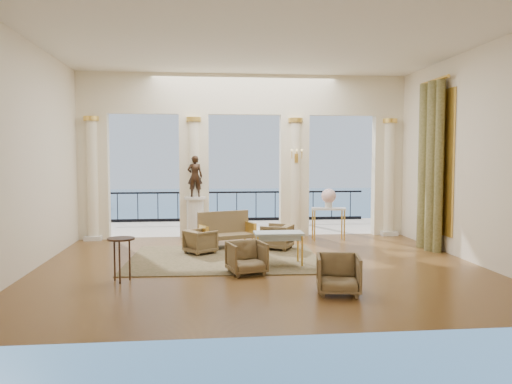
{
  "coord_description": "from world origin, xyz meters",
  "views": [
    {
      "loc": [
        -1.11,
        -10.02,
        2.23
      ],
      "look_at": [
        -0.02,
        0.6,
        1.48
      ],
      "focal_mm": 35.0,
      "sensor_mm": 36.0,
      "label": 1
    }
  ],
  "objects": [
    {
      "name": "armchair_b",
      "position": [
        1.05,
        -2.2,
        0.35
      ],
      "size": [
        0.8,
        0.76,
        0.71
      ],
      "primitive_type": "imported",
      "rotation": [
        0.0,
        0.0,
        -0.19
      ],
      "color": "#43351C",
      "rests_on": "ground"
    },
    {
      "name": "statue",
      "position": [
        -1.37,
        3.5,
        1.72
      ],
      "size": [
        0.42,
        0.29,
        1.11
      ],
      "primitive_type": "imported",
      "rotation": [
        0.0,
        0.0,
        3.07
      ],
      "color": "#2F1F15",
      "rests_on": "pedestal"
    },
    {
      "name": "curtain",
      "position": [
        4.28,
        1.5,
        2.02
      ],
      "size": [
        0.33,
        1.4,
        4.09
      ],
      "color": "brown",
      "rests_on": "ground"
    },
    {
      "name": "settee",
      "position": [
        -0.6,
        2.17,
        0.44
      ],
      "size": [
        1.46,
        1.0,
        0.89
      ],
      "rotation": [
        0.0,
        0.0,
        0.36
      ],
      "color": "#43351C",
      "rests_on": "ground"
    },
    {
      "name": "arcade",
      "position": [
        -0.0,
        3.82,
        2.58
      ],
      "size": [
        9.0,
        0.56,
        4.5
      ],
      "color": "#FAEBC9",
      "rests_on": "ground"
    },
    {
      "name": "palm_tree",
      "position": [
        2.0,
        6.6,
        4.09
      ],
      "size": [
        2.0,
        2.0,
        4.5
      ],
      "color": "#4C3823",
      "rests_on": "terrace"
    },
    {
      "name": "side_table",
      "position": [
        -2.61,
        -1.0,
        0.68
      ],
      "size": [
        0.49,
        0.49,
        0.79
      ],
      "color": "black",
      "rests_on": "ground"
    },
    {
      "name": "room_walls",
      "position": [
        0.0,
        -1.12,
        2.88
      ],
      "size": [
        9.0,
        9.0,
        9.0
      ],
      "color": "white",
      "rests_on": "ground"
    },
    {
      "name": "sea",
      "position": [
        0.0,
        60.0,
        -6.0
      ],
      "size": [
        160.0,
        160.0,
        0.0
      ],
      "primitive_type": "plane",
      "color": "#346597",
      "rests_on": "ground"
    },
    {
      "name": "pedestal",
      "position": [
        -1.37,
        3.5,
        0.56
      ],
      "size": [
        0.63,
        0.63,
        1.16
      ],
      "color": "silver",
      "rests_on": "ground"
    },
    {
      "name": "balustrade",
      "position": [
        0.0,
        7.4,
        0.41
      ],
      "size": [
        9.0,
        0.06,
        1.03
      ],
      "color": "black",
      "rests_on": "terrace"
    },
    {
      "name": "urn",
      "position": [
        2.2,
        3.05,
        1.16
      ],
      "size": [
        0.39,
        0.39,
        0.52
      ],
      "color": "silver",
      "rests_on": "console_table"
    },
    {
      "name": "rug",
      "position": [
        -0.7,
        0.8,
        0.01
      ],
      "size": [
        4.24,
        3.37,
        0.02
      ],
      "primitive_type": "cube",
      "rotation": [
        0.0,
        0.0,
        -0.04
      ],
      "color": "#33361A",
      "rests_on": "ground"
    },
    {
      "name": "armchair_d",
      "position": [
        -1.22,
        1.45,
        0.31
      ],
      "size": [
        0.81,
        0.82,
        0.62
      ],
      "primitive_type": "imported",
      "rotation": [
        0.0,
        0.0,
        2.2
      ],
      "color": "#43351C",
      "rests_on": "ground"
    },
    {
      "name": "armchair_a",
      "position": [
        -0.32,
        -0.65,
        0.34
      ],
      "size": [
        0.8,
        0.77,
        0.69
      ],
      "primitive_type": "imported",
      "rotation": [
        0.0,
        0.0,
        0.25
      ],
      "color": "#43351C",
      "rests_on": "ground"
    },
    {
      "name": "window_frame",
      "position": [
        4.47,
        1.5,
        2.1
      ],
      "size": [
        0.04,
        1.6,
        3.4
      ],
      "primitive_type": "cube",
      "color": "#EABA4D",
      "rests_on": "room_walls"
    },
    {
      "name": "wall_sconce",
      "position": [
        1.4,
        3.51,
        2.23
      ],
      "size": [
        0.3,
        0.11,
        0.33
      ],
      "color": "#EABA4D",
      "rests_on": "arcade"
    },
    {
      "name": "terrace",
      "position": [
        0.0,
        5.8,
        -0.05
      ],
      "size": [
        10.0,
        3.6,
        0.1
      ],
      "primitive_type": "cube",
      "color": "#C2B29F",
      "rests_on": "ground"
    },
    {
      "name": "armchair_c",
      "position": [
        0.62,
        1.8,
        0.34
      ],
      "size": [
        0.85,
        0.87,
        0.68
      ],
      "primitive_type": "imported",
      "rotation": [
        0.0,
        0.0,
        -2.05
      ],
      "color": "#43351C",
      "rests_on": "ground"
    },
    {
      "name": "floor",
      "position": [
        0.0,
        0.0,
        0.0
      ],
      "size": [
        9.0,
        9.0,
        0.0
      ],
      "primitive_type": "plane",
      "color": "#462712",
      "rests_on": "ground"
    },
    {
      "name": "headland",
      "position": [
        -30.0,
        70.0,
        -3.0
      ],
      "size": [
        22.0,
        18.0,
        6.0
      ],
      "primitive_type": "cube",
      "color": "black",
      "rests_on": "sea"
    },
    {
      "name": "console_table",
      "position": [
        2.2,
        3.05,
        0.72
      ],
      "size": [
        0.97,
        0.55,
        0.87
      ],
      "rotation": [
        0.0,
        0.0,
        -0.22
      ],
      "color": "silver",
      "rests_on": "ground"
    },
    {
      "name": "game_table",
      "position": [
        0.39,
        0.07,
        0.61
      ],
      "size": [
        1.0,
        0.55,
        0.69
      ],
      "rotation": [
        0.0,
        0.0,
        0.01
      ],
      "color": "silver",
      "rests_on": "ground"
    }
  ]
}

